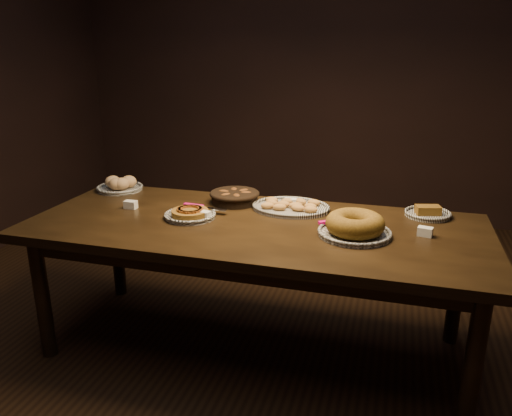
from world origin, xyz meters
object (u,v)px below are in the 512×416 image
(buffet_table, at_px, (254,237))
(bundt_cake_plate, at_px, (355,226))
(madeleine_platter, at_px, (291,206))
(apple_tart_plate, at_px, (190,214))

(buffet_table, xyz_separation_m, bundt_cake_plate, (0.52, -0.03, 0.12))
(madeleine_platter, xyz_separation_m, bundt_cake_plate, (0.39, -0.32, 0.03))
(buffet_table, relative_size, madeleine_platter, 5.45)
(buffet_table, bearing_deg, bundt_cake_plate, -3.15)
(madeleine_platter, height_order, bundt_cake_plate, bundt_cake_plate)
(buffet_table, relative_size, bundt_cake_plate, 5.97)
(buffet_table, distance_m, apple_tart_plate, 0.37)
(apple_tart_plate, bearing_deg, madeleine_platter, 10.25)
(buffet_table, xyz_separation_m, apple_tart_plate, (-0.36, -0.00, 0.09))
(madeleine_platter, bearing_deg, bundt_cake_plate, -15.00)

